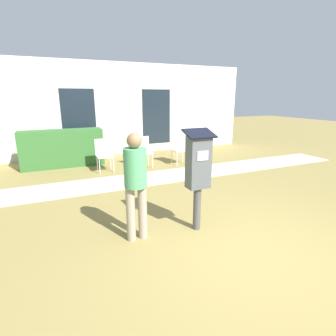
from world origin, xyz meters
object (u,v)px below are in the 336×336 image
Objects in this scene: person_standing at (136,179)px; outdoor_chair_middle at (143,149)px; outdoor_chair_left at (104,152)px; outdoor_chair_right at (179,147)px; parking_meter at (198,167)px.

outdoor_chair_middle is (1.43, 3.91, -0.40)m from person_standing.
outdoor_chair_left is 1.00× the size of outdoor_chair_right.
outdoor_chair_right is (2.58, 3.84, -0.40)m from person_standing.
outdoor_chair_left is at bearing -179.92° from outdoor_chair_middle.
person_standing reaches higher than outdoor_chair_left.
person_standing is 1.76× the size of outdoor_chair_right.
outdoor_chair_right is (1.15, -0.07, 0.00)m from outdoor_chair_middle.
outdoor_chair_left is (0.28, 3.95, -0.40)m from person_standing.
outdoor_chair_middle is at bearing 83.22° from parking_meter.
outdoor_chair_left is at bearing 99.41° from parking_meter.
parking_meter is at bearing -98.73° from outdoor_chair_left.
parking_meter is 1.77× the size of outdoor_chair_right.
person_standing is at bearing -141.07° from outdoor_chair_right.
outdoor_chair_right is (1.62, 3.94, -0.49)m from parking_meter.
person_standing reaches higher than outdoor_chair_middle.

